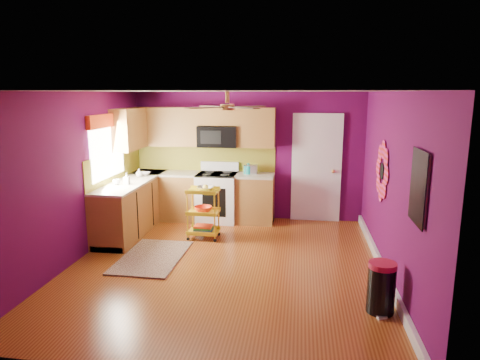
# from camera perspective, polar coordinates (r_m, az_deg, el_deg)

# --- Properties ---
(ground) EXTENTS (5.00, 5.00, 0.00)m
(ground) POSITION_cam_1_polar(r_m,az_deg,el_deg) (6.40, -1.88, -11.26)
(ground) COLOR #6C3210
(ground) RESTS_ON ground
(room_envelope) EXTENTS (4.54, 5.04, 2.52)m
(room_envelope) POSITION_cam_1_polar(r_m,az_deg,el_deg) (5.95, -1.72, 3.37)
(room_envelope) COLOR #530945
(room_envelope) RESTS_ON ground
(lower_cabinets) EXTENTS (2.81, 2.31, 0.94)m
(lower_cabinets) POSITION_cam_1_polar(r_m,az_deg,el_deg) (8.24, -8.96, -2.94)
(lower_cabinets) COLOR brown
(lower_cabinets) RESTS_ON ground
(electric_range) EXTENTS (0.76, 0.66, 1.13)m
(electric_range) POSITION_cam_1_polar(r_m,az_deg,el_deg) (8.37, -3.04, -2.23)
(electric_range) COLOR white
(electric_range) RESTS_ON ground
(upper_cabinetry) EXTENTS (2.80, 2.30, 1.26)m
(upper_cabinetry) POSITION_cam_1_polar(r_m,az_deg,el_deg) (8.32, -7.85, 6.78)
(upper_cabinetry) COLOR brown
(upper_cabinetry) RESTS_ON ground
(left_window) EXTENTS (0.08, 1.35, 1.08)m
(left_window) POSITION_cam_1_polar(r_m,az_deg,el_deg) (7.62, -17.28, 5.46)
(left_window) COLOR white
(left_window) RESTS_ON ground
(panel_door) EXTENTS (0.95, 0.11, 2.15)m
(panel_door) POSITION_cam_1_polar(r_m,az_deg,el_deg) (8.40, 10.15, 1.43)
(panel_door) COLOR white
(panel_door) RESTS_ON ground
(right_wall_art) EXTENTS (0.04, 2.74, 1.04)m
(right_wall_art) POSITION_cam_1_polar(r_m,az_deg,el_deg) (5.69, 20.08, 0.35)
(right_wall_art) COLOR black
(right_wall_art) RESTS_ON ground
(ceiling_fan) EXTENTS (1.01, 1.01, 0.26)m
(ceiling_fan) POSITION_cam_1_polar(r_m,az_deg,el_deg) (6.09, -1.69, 9.78)
(ceiling_fan) COLOR #BF8C3F
(ceiling_fan) RESTS_ON ground
(shag_rug) EXTENTS (0.91, 1.47, 0.02)m
(shag_rug) POSITION_cam_1_polar(r_m,az_deg,el_deg) (6.78, -11.61, -10.01)
(shag_rug) COLOR black
(shag_rug) RESTS_ON ground
(rolling_cart) EXTENTS (0.53, 0.39, 0.96)m
(rolling_cart) POSITION_cam_1_polar(r_m,az_deg,el_deg) (7.38, -4.87, -4.11)
(rolling_cart) COLOR yellow
(rolling_cart) RESTS_ON ground
(trash_can) EXTENTS (0.41, 0.41, 0.60)m
(trash_can) POSITION_cam_1_polar(r_m,az_deg,el_deg) (5.28, 18.31, -13.45)
(trash_can) COLOR black
(trash_can) RESTS_ON ground
(teal_kettle) EXTENTS (0.18, 0.18, 0.21)m
(teal_kettle) POSITION_cam_1_polar(r_m,az_deg,el_deg) (8.25, 1.13, 1.41)
(teal_kettle) COLOR teal
(teal_kettle) RESTS_ON lower_cabinets
(toaster) EXTENTS (0.22, 0.15, 0.18)m
(toaster) POSITION_cam_1_polar(r_m,az_deg,el_deg) (8.24, 1.53, 1.44)
(toaster) COLOR beige
(toaster) RESTS_ON lower_cabinets
(soap_bottle_a) EXTENTS (0.09, 0.09, 0.20)m
(soap_bottle_a) POSITION_cam_1_polar(r_m,az_deg,el_deg) (7.54, -14.87, 0.18)
(soap_bottle_a) COLOR #EA3F72
(soap_bottle_a) RESTS_ON lower_cabinets
(soap_bottle_b) EXTENTS (0.12, 0.12, 0.15)m
(soap_bottle_b) POSITION_cam_1_polar(r_m,az_deg,el_deg) (8.17, -13.30, 0.95)
(soap_bottle_b) COLOR white
(soap_bottle_b) RESTS_ON lower_cabinets
(counter_dish) EXTENTS (0.24, 0.24, 0.06)m
(counter_dish) POSITION_cam_1_polar(r_m,az_deg,el_deg) (8.30, -12.72, 0.81)
(counter_dish) COLOR white
(counter_dish) RESTS_ON lower_cabinets
(counter_cup) EXTENTS (0.12, 0.12, 0.09)m
(counter_cup) POSITION_cam_1_polar(r_m,az_deg,el_deg) (7.58, -16.15, -0.25)
(counter_cup) COLOR white
(counter_cup) RESTS_ON lower_cabinets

